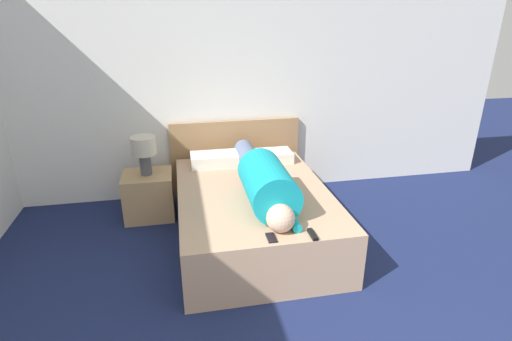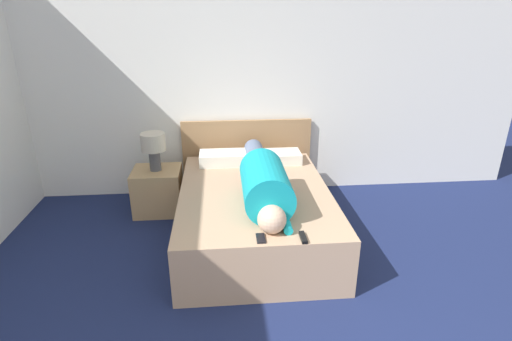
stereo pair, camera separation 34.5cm
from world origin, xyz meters
TOP-DOWN VIEW (x-y plane):
  - wall_back at (0.00, 3.92)m, footprint 6.22×0.06m
  - bed at (-0.12, 2.78)m, footprint 1.37×1.91m
  - headboard at (-0.12, 3.85)m, footprint 1.49×0.04m
  - nightstand at (-1.11, 3.42)m, footprint 0.50×0.44m
  - table_lamp at (-1.11, 3.42)m, footprint 0.25×0.25m
  - person_lying at (-0.06, 2.60)m, footprint 0.39×1.77m
  - pillow_near_headboard at (-0.40, 3.49)m, footprint 0.51×0.29m
  - pillow_second at (0.19, 3.49)m, footprint 0.48×0.29m
  - tv_remote at (0.15, 1.91)m, footprint 0.04×0.15m
  - cell_phone at (-0.15, 1.93)m, footprint 0.06×0.13m

SIDE VIEW (x-z plane):
  - nightstand at x=-1.11m, z-range 0.00..0.47m
  - bed at x=-0.12m, z-range 0.00..0.50m
  - headboard at x=-0.12m, z-range 0.00..0.88m
  - cell_phone at x=-0.15m, z-range 0.50..0.51m
  - tv_remote at x=0.15m, z-range 0.50..0.52m
  - pillow_second at x=0.19m, z-range 0.50..0.61m
  - pillow_near_headboard at x=-0.40m, z-range 0.50..0.62m
  - person_lying at x=-0.06m, z-range 0.47..0.86m
  - table_lamp at x=-1.11m, z-range 0.54..0.94m
  - wall_back at x=0.00m, z-range 0.00..2.60m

